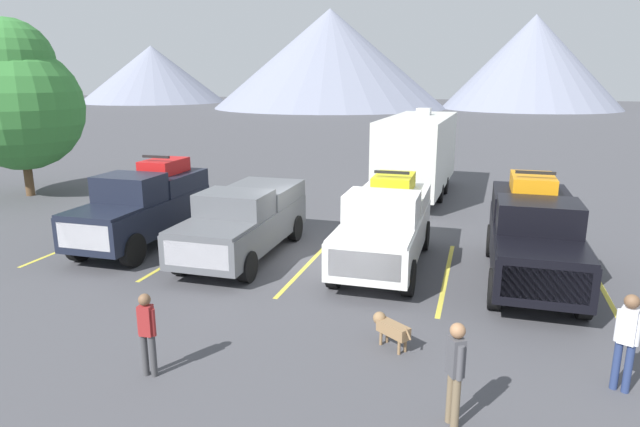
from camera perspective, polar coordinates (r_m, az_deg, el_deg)
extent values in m
plane|color=#47474C|center=(16.14, -0.39, -4.45)|extent=(240.00, 240.00, 0.00)
cube|color=black|center=(17.80, -18.18, -0.14)|extent=(1.97, 5.39, 1.00)
cube|color=black|center=(16.17, -22.13, 0.09)|extent=(1.85, 1.52, 0.08)
cube|color=black|center=(17.22, -19.31, 2.45)|extent=(1.81, 1.41, 0.85)
cube|color=slate|center=(16.77, -20.41, 2.21)|extent=(1.69, 0.25, 0.63)
cube|color=black|center=(18.82, -15.91, 3.24)|extent=(1.90, 2.49, 0.59)
cube|color=silver|center=(15.75, -23.56, -2.25)|extent=(1.63, 0.08, 0.70)
cylinder|color=black|center=(16.00, -19.06, -3.64)|extent=(0.29, 0.95, 0.95)
cylinder|color=black|center=(17.06, -23.92, -3.01)|extent=(0.29, 0.95, 0.95)
cylinder|color=black|center=(18.97, -12.79, -0.48)|extent=(0.29, 0.95, 0.95)
cylinder|color=black|center=(19.86, -17.25, -0.12)|extent=(0.29, 0.95, 0.95)
cube|color=red|center=(18.73, -16.02, 4.79)|extent=(1.07, 1.59, 0.45)
cylinder|color=black|center=(18.05, -15.76, 4.46)|extent=(0.18, 0.44, 0.44)
cylinder|color=black|center=(18.52, -18.03, 4.53)|extent=(0.18, 0.44, 0.44)
cylinder|color=black|center=(18.97, -14.04, 5.01)|extent=(0.18, 0.44, 0.44)
cylinder|color=black|center=(19.41, -16.26, 5.07)|extent=(0.18, 0.44, 0.44)
cube|color=black|center=(18.31, -16.83, 5.72)|extent=(0.96, 0.09, 0.08)
cube|color=#595B60|center=(16.05, -8.07, -1.46)|extent=(2.12, 5.66, 0.91)
cube|color=#595B60|center=(14.17, -11.47, -1.63)|extent=(1.99, 1.60, 0.08)
cube|color=#595B60|center=(15.41, -8.94, 0.95)|extent=(1.95, 1.48, 0.70)
cube|color=slate|center=(14.89, -9.89, 0.58)|extent=(1.81, 0.22, 0.52)
cube|color=#595B60|center=(17.24, -6.10, 2.14)|extent=(2.04, 2.61, 0.52)
cube|color=silver|center=(13.66, -12.84, -4.28)|extent=(1.75, 0.08, 0.64)
cylinder|color=black|center=(14.15, -7.65, -5.54)|extent=(0.29, 0.82, 0.82)
cylinder|color=black|center=(14.99, -14.33, -4.74)|extent=(0.29, 0.82, 0.82)
cylinder|color=black|center=(17.56, -2.64, -1.53)|extent=(0.29, 0.82, 0.82)
cylinder|color=black|center=(18.24, -8.29, -1.06)|extent=(0.29, 0.82, 0.82)
cube|color=white|center=(15.09, 6.74, -2.25)|extent=(2.06, 5.52, 0.94)
cube|color=white|center=(13.07, 5.35, -2.47)|extent=(1.94, 1.56, 0.08)
cube|color=white|center=(14.39, 6.51, 0.55)|extent=(1.90, 1.45, 0.81)
cube|color=slate|center=(13.83, 6.11, 0.18)|extent=(1.77, 0.25, 0.60)
cube|color=white|center=(16.33, 7.68, 1.60)|extent=(1.99, 2.55, 0.51)
cube|color=silver|center=(12.52, 4.66, -5.42)|extent=(1.71, 0.08, 0.65)
cylinder|color=black|center=(13.36, 9.27, -6.65)|extent=(0.29, 0.90, 0.89)
cylinder|color=black|center=(13.67, 1.53, -5.96)|extent=(0.29, 0.90, 0.89)
cylinder|color=black|center=(16.89, 10.85, -2.27)|extent=(0.29, 0.90, 0.89)
cylinder|color=black|center=(17.14, 4.70, -1.82)|extent=(0.29, 0.90, 0.89)
cube|color=yellow|center=(16.24, 7.74, 3.25)|extent=(1.12, 1.63, 0.45)
cylinder|color=black|center=(15.64, 9.07, 2.77)|extent=(0.18, 0.44, 0.44)
cylinder|color=black|center=(15.77, 5.81, 2.97)|extent=(0.18, 0.44, 0.44)
cylinder|color=black|center=(16.72, 9.56, 3.49)|extent=(0.18, 0.44, 0.44)
cylinder|color=black|center=(16.85, 6.50, 3.67)|extent=(0.18, 0.44, 0.44)
cube|color=black|center=(15.73, 7.53, 4.30)|extent=(1.00, 0.09, 0.08)
cube|color=black|center=(14.84, 21.43, -3.23)|extent=(2.08, 5.79, 0.99)
cube|color=black|center=(12.71, 22.41, -3.63)|extent=(1.96, 1.64, 0.08)
cube|color=black|center=(14.11, 21.92, -0.36)|extent=(1.92, 1.52, 0.80)
cube|color=slate|center=(13.52, 22.17, -0.81)|extent=(1.78, 0.24, 0.59)
cube|color=black|center=(16.15, 21.23, 1.10)|extent=(2.01, 2.67, 0.62)
cube|color=silver|center=(12.13, 22.55, -6.91)|extent=(1.72, 0.08, 0.69)
cylinder|color=black|center=(13.29, 25.96, -7.96)|extent=(0.29, 0.94, 0.94)
cylinder|color=black|center=(13.07, 17.85, -7.54)|extent=(0.29, 0.94, 0.94)
cylinder|color=black|center=(16.96, 23.86, -3.11)|extent=(0.29, 0.94, 0.94)
cylinder|color=black|center=(16.79, 17.57, -2.71)|extent=(0.29, 0.94, 0.94)
cube|color=orange|center=(16.04, 21.40, 2.97)|extent=(1.13, 1.71, 0.45)
cylinder|color=black|center=(15.52, 23.24, 2.43)|extent=(0.18, 0.44, 0.44)
cylinder|color=black|center=(15.43, 19.89, 2.68)|extent=(0.18, 0.44, 0.44)
cylinder|color=black|center=(16.66, 22.79, 3.21)|extent=(0.18, 0.44, 0.44)
cylinder|color=black|center=(16.58, 19.67, 3.44)|extent=(0.18, 0.44, 0.44)
cube|color=black|center=(15.51, 21.67, 4.00)|extent=(1.01, 0.09, 0.08)
cube|color=gold|center=(19.22, -23.27, -2.56)|extent=(0.12, 5.50, 0.01)
cube|color=gold|center=(17.07, -13.36, -3.78)|extent=(0.12, 5.50, 0.01)
cube|color=gold|center=(15.58, -1.06, -5.13)|extent=(0.12, 5.50, 0.01)
cube|color=gold|center=(14.93, 13.10, -6.39)|extent=(0.12, 5.50, 0.01)
cube|color=gold|center=(15.23, 27.64, -7.27)|extent=(0.12, 5.50, 0.01)
cube|color=silver|center=(24.23, 10.25, 6.47)|extent=(2.77, 7.82, 2.96)
cube|color=#4C6B99|center=(24.43, 7.33, 6.99)|extent=(0.29, 7.43, 0.24)
cube|color=silver|center=(25.22, 10.82, 10.46)|extent=(0.62, 0.72, 0.30)
cube|color=#333333|center=(20.20, 8.09, 0.17)|extent=(0.16, 1.20, 0.12)
cylinder|color=black|center=(23.45, 12.50, 2.07)|extent=(0.25, 0.77, 0.76)
cylinder|color=black|center=(23.79, 7.00, 2.47)|extent=(0.25, 0.77, 0.76)
cylinder|color=black|center=(25.26, 12.98, 2.90)|extent=(0.25, 0.77, 0.76)
cylinder|color=black|center=(25.58, 7.87, 3.26)|extent=(0.25, 0.77, 0.76)
cylinder|color=navy|center=(10.70, 29.59, -13.95)|extent=(0.13, 0.13, 0.87)
cylinder|color=navy|center=(10.72, 28.63, -13.78)|extent=(0.13, 0.13, 0.87)
cube|color=silver|center=(10.40, 29.61, -10.20)|extent=(0.31, 0.28, 0.62)
sphere|color=brown|center=(10.24, 29.90, -8.01)|extent=(0.24, 0.24, 0.24)
cylinder|color=silver|center=(10.40, 30.35, -10.49)|extent=(0.10, 0.10, 0.56)
cylinder|color=silver|center=(10.43, 28.82, -10.22)|extent=(0.10, 0.10, 0.56)
cylinder|color=#726047|center=(8.93, 13.52, -18.19)|extent=(0.12, 0.12, 0.85)
cylinder|color=#726047|center=(8.80, 14.04, -18.75)|extent=(0.12, 0.12, 0.85)
cube|color=#4C4C51|center=(8.50, 14.07, -14.34)|extent=(0.29, 0.31, 0.60)
sphere|color=#9E704C|center=(8.31, 14.25, -11.82)|extent=(0.23, 0.23, 0.23)
cylinder|color=#4C4C51|center=(8.62, 13.65, -14.11)|extent=(0.10, 0.10, 0.54)
cylinder|color=#4C4C51|center=(8.41, 14.48, -14.93)|extent=(0.10, 0.10, 0.54)
cylinder|color=#3F3F42|center=(10.36, -17.87, -13.91)|extent=(0.11, 0.11, 0.78)
cylinder|color=#3F3F42|center=(10.28, -17.08, -14.06)|extent=(0.11, 0.11, 0.78)
cube|color=maroon|center=(10.03, -17.76, -10.61)|extent=(0.24, 0.20, 0.55)
sphere|color=brown|center=(9.88, -17.93, -8.59)|extent=(0.21, 0.21, 0.21)
cylinder|color=maroon|center=(10.10, -18.38, -10.65)|extent=(0.09, 0.09, 0.50)
cylinder|color=maroon|center=(9.98, -17.12, -10.86)|extent=(0.09, 0.09, 0.50)
cube|color=olive|center=(10.84, 7.70, -11.95)|extent=(0.72, 0.61, 0.24)
sphere|color=olive|center=(11.05, 6.26, -10.85)|extent=(0.26, 0.26, 0.26)
cylinder|color=olive|center=(10.59, 9.23, -12.40)|extent=(0.15, 0.12, 0.20)
cylinder|color=olive|center=(11.06, 6.41, -12.85)|extent=(0.06, 0.06, 0.28)
cylinder|color=olive|center=(11.17, 7.04, -12.60)|extent=(0.06, 0.06, 0.28)
cylinder|color=olive|center=(10.76, 8.29, -13.74)|extent=(0.06, 0.06, 0.28)
cylinder|color=olive|center=(10.87, 8.92, -13.46)|extent=(0.06, 0.06, 0.28)
cylinder|color=brown|center=(27.33, -28.34, 4.26)|extent=(0.37, 0.37, 2.51)
sphere|color=#387F38|center=(27.09, -28.98, 9.64)|extent=(5.33, 5.33, 5.33)
sphere|color=#387F38|center=(27.08, -29.83, 13.52)|extent=(3.73, 3.73, 3.73)
cone|color=gray|center=(121.54, -17.15, 13.79)|extent=(29.47, 29.47, 11.43)
cone|color=gray|center=(96.14, 1.05, 15.91)|extent=(39.54, 39.54, 16.28)
cone|color=gray|center=(98.52, 21.38, 14.55)|extent=(28.55, 28.55, 14.94)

